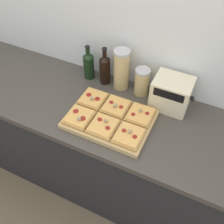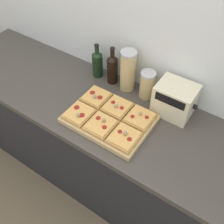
# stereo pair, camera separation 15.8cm
# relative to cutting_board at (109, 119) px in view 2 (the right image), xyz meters

# --- Properties ---
(ground_plane) EXTENTS (12.00, 12.00, 0.00)m
(ground_plane) POSITION_rel_cutting_board_xyz_m (-0.06, -0.24, -0.91)
(ground_plane) COLOR brown
(wall_back) EXTENTS (6.00, 0.06, 2.50)m
(wall_back) POSITION_rel_cutting_board_xyz_m (-0.06, 0.43, 0.34)
(wall_back) COLOR silver
(wall_back) RESTS_ON ground_plane
(kitchen_counter) EXTENTS (2.63, 0.67, 0.90)m
(kitchen_counter) POSITION_rel_cutting_board_xyz_m (-0.06, 0.08, -0.46)
(kitchen_counter) COLOR #232328
(kitchen_counter) RESTS_ON ground_plane
(cutting_board) EXTENTS (0.50, 0.37, 0.03)m
(cutting_board) POSITION_rel_cutting_board_xyz_m (0.00, 0.00, 0.00)
(cutting_board) COLOR tan
(cutting_board) RESTS_ON kitchen_counter
(pizza_slice_back_left) EXTENTS (0.15, 0.17, 0.05)m
(pizza_slice_back_left) POSITION_rel_cutting_board_xyz_m (-0.16, 0.09, 0.03)
(pizza_slice_back_left) COLOR tan
(pizza_slice_back_left) RESTS_ON cutting_board
(pizza_slice_back_center) EXTENTS (0.15, 0.17, 0.05)m
(pizza_slice_back_center) POSITION_rel_cutting_board_xyz_m (0.00, 0.09, 0.03)
(pizza_slice_back_center) COLOR tan
(pizza_slice_back_center) RESTS_ON cutting_board
(pizza_slice_back_right) EXTENTS (0.15, 0.17, 0.05)m
(pizza_slice_back_right) POSITION_rel_cutting_board_xyz_m (0.16, 0.09, 0.03)
(pizza_slice_back_right) COLOR tan
(pizza_slice_back_right) RESTS_ON cutting_board
(pizza_slice_front_left) EXTENTS (0.15, 0.17, 0.05)m
(pizza_slice_front_left) POSITION_rel_cutting_board_xyz_m (-0.16, -0.09, 0.03)
(pizza_slice_front_left) COLOR tan
(pizza_slice_front_left) RESTS_ON cutting_board
(pizza_slice_front_center) EXTENTS (0.15, 0.17, 0.05)m
(pizza_slice_front_center) POSITION_rel_cutting_board_xyz_m (0.00, -0.09, 0.03)
(pizza_slice_front_center) COLOR tan
(pizza_slice_front_center) RESTS_ON cutting_board
(pizza_slice_front_right) EXTENTS (0.15, 0.17, 0.05)m
(pizza_slice_front_right) POSITION_rel_cutting_board_xyz_m (0.16, -0.09, 0.03)
(pizza_slice_front_right) COLOR tan
(pizza_slice_front_right) RESTS_ON cutting_board
(olive_oil_bottle) EXTENTS (0.07, 0.07, 0.25)m
(olive_oil_bottle) POSITION_rel_cutting_board_xyz_m (-0.32, 0.32, 0.09)
(olive_oil_bottle) COLOR black
(olive_oil_bottle) RESTS_ON kitchen_counter
(wine_bottle) EXTENTS (0.07, 0.07, 0.27)m
(wine_bottle) POSITION_rel_cutting_board_xyz_m (-0.19, 0.32, 0.10)
(wine_bottle) COLOR black
(wine_bottle) RESTS_ON kitchen_counter
(grain_jar_tall) EXTENTS (0.11, 0.11, 0.29)m
(grain_jar_tall) POSITION_rel_cutting_board_xyz_m (-0.07, 0.32, 0.13)
(grain_jar_tall) COLOR tan
(grain_jar_tall) RESTS_ON kitchen_counter
(grain_jar_short) EXTENTS (0.10, 0.10, 0.19)m
(grain_jar_short) POSITION_rel_cutting_board_xyz_m (0.08, 0.32, 0.08)
(grain_jar_short) COLOR tan
(grain_jar_short) RESTS_ON kitchen_counter
(toaster_oven) EXTENTS (0.25, 0.19, 0.21)m
(toaster_oven) POSITION_rel_cutting_board_xyz_m (0.28, 0.29, 0.09)
(toaster_oven) COLOR beige
(toaster_oven) RESTS_ON kitchen_counter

